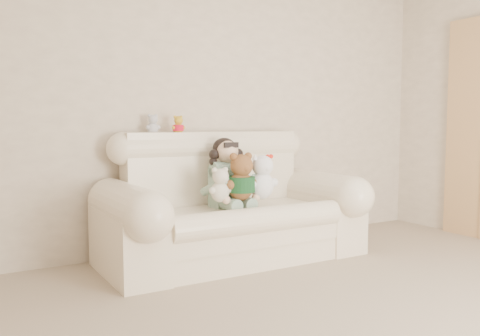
% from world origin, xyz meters
% --- Properties ---
extents(wall_back, '(4.50, 0.00, 4.50)m').
position_xyz_m(wall_back, '(0.00, 2.50, 1.30)').
color(wall_back, beige).
rests_on(wall_back, ground).
extents(sofa, '(2.10, 0.95, 1.03)m').
position_xyz_m(sofa, '(-0.20, 2.00, 0.52)').
color(sofa, '#FFF1CD').
rests_on(sofa, floor).
extents(seated_child, '(0.38, 0.45, 0.57)m').
position_xyz_m(seated_child, '(-0.21, 2.08, 0.71)').
color(seated_child, '#2A6C46').
rests_on(seated_child, sofa).
extents(brown_teddy, '(0.33, 0.28, 0.44)m').
position_xyz_m(brown_teddy, '(-0.20, 1.87, 0.72)').
color(brown_teddy, brown).
rests_on(brown_teddy, sofa).
extents(white_cat, '(0.32, 0.28, 0.42)m').
position_xyz_m(white_cat, '(-0.01, 1.86, 0.71)').
color(white_cat, white).
rests_on(white_cat, sofa).
extents(cream_teddy, '(0.24, 0.20, 0.31)m').
position_xyz_m(cream_teddy, '(-0.38, 1.88, 0.66)').
color(cream_teddy, silver).
rests_on(cream_teddy, sofa).
extents(yellow_mini_bear, '(0.12, 0.10, 0.18)m').
position_xyz_m(yellow_mini_bear, '(-0.53, 2.33, 1.10)').
color(yellow_mini_bear, gold).
rests_on(yellow_mini_bear, sofa).
extents(grey_mini_plush, '(0.14, 0.12, 0.19)m').
position_xyz_m(grey_mini_plush, '(-0.72, 2.39, 1.11)').
color(grey_mini_plush, silver).
rests_on(grey_mini_plush, sofa).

